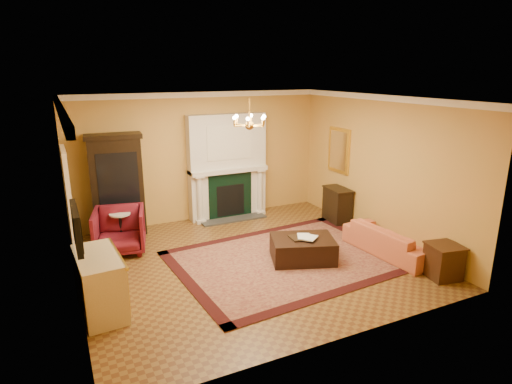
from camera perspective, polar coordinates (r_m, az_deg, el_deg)
floor at (r=8.20m, az=-0.80°, el=-9.18°), size 6.00×5.50×0.02m
ceiling at (r=7.44m, az=-0.89°, el=12.40°), size 6.00×5.50×0.02m
wall_back at (r=10.19m, az=-7.38°, el=4.65°), size 6.00×0.02×3.00m
wall_front at (r=5.42m, az=11.55°, el=-5.69°), size 6.00×0.02×3.00m
wall_left at (r=7.02m, az=-23.75°, el=-1.72°), size 0.02×5.50×3.00m
wall_right at (r=9.31m, az=16.25°, el=3.08°), size 0.02×5.50×3.00m
fireplace at (r=10.28m, az=-3.81°, el=3.11°), size 1.90×0.70×2.50m
crown_molding at (r=8.32m, az=-3.71°, el=12.26°), size 6.00×5.50×0.12m
doorway at (r=8.78m, az=-23.57°, el=-1.45°), size 0.08×1.05×2.10m
tv_panel at (r=6.50m, az=-22.80°, el=-4.38°), size 0.09×0.95×0.58m
gilt_mirror at (r=10.32m, az=10.99°, el=5.48°), size 0.06×0.76×1.05m
chandelier at (r=7.47m, az=-0.88°, el=9.32°), size 0.63×0.55×0.53m
oriental_rug at (r=8.24m, az=4.21°, el=-8.93°), size 4.34×3.39×0.02m
china_cabinet at (r=9.61m, az=-17.98°, el=0.58°), size 1.09×0.57×2.11m
wingback_armchair at (r=8.81m, az=-17.76°, el=-4.67°), size 1.11×1.06×0.97m
pedestal_table at (r=9.01m, az=-17.56°, el=-4.58°), size 0.41×0.41×0.74m
commode at (r=6.82m, az=-20.12°, el=-11.38°), size 0.65×1.24×0.90m
coral_sofa at (r=8.74m, az=17.45°, el=-5.59°), size 0.71×1.94×0.74m
end_table at (r=8.12m, az=23.71°, el=-8.55°), size 0.58×0.58×0.58m
console_table at (r=10.28m, az=10.76°, el=-1.78°), size 0.46×0.74×0.79m
leather_ottoman at (r=8.16m, az=6.24°, el=-7.55°), size 1.37×1.18×0.43m
ottoman_tray at (r=8.08m, az=6.06°, el=-6.02°), size 0.45×0.36×0.03m
book_a at (r=7.98m, az=5.59°, el=-5.00°), size 0.22×0.13×0.31m
book_b at (r=7.98m, az=6.44°, el=-4.99°), size 0.16×0.20×0.32m
topiary_left at (r=9.92m, az=-7.98°, el=4.17°), size 0.16×0.16×0.44m
topiary_right at (r=10.44m, az=-0.42°, el=4.83°), size 0.16×0.16×0.42m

